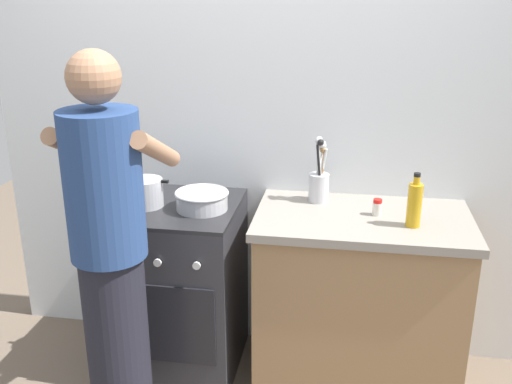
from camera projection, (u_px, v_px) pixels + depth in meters
name	position (u px, v px, depth m)	size (l,w,h in m)	color
back_wall	(297.00, 123.00, 2.96)	(3.20, 0.10, 2.50)	silver
countertop	(358.00, 301.00, 2.84)	(1.00, 0.60, 0.90)	#99724C
stove_range	(180.00, 287.00, 2.98)	(0.60, 0.62, 0.90)	#2D2D33
pot	(145.00, 193.00, 2.80)	(0.24, 0.17, 0.14)	#B2B2B7
mixing_bowl	(202.00, 200.00, 2.76)	(0.26, 0.26, 0.09)	#B7B7BC
utensil_crock	(319.00, 181.00, 2.85)	(0.10, 0.10, 0.33)	silver
spice_bottle	(377.00, 207.00, 2.69)	(0.04, 0.04, 0.08)	silver
oil_bottle	(414.00, 204.00, 2.55)	(0.06, 0.06, 0.25)	gold
person	(111.00, 264.00, 2.32)	(0.41, 0.50, 1.70)	black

